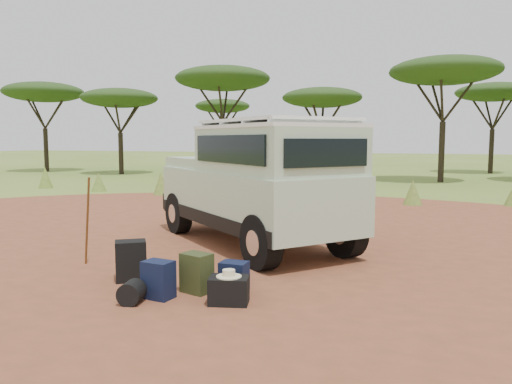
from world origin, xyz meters
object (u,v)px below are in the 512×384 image
(backpack_navy, at_px, (158,280))
(duffel_navy, at_px, (234,277))
(backpack_black, at_px, (131,261))
(backpack_olive, at_px, (197,273))
(safari_vehicle, at_px, (257,186))
(walking_staff, at_px, (87,222))
(hard_case, at_px, (229,290))

(backpack_navy, height_order, duffel_navy, backpack_navy)
(backpack_black, relative_size, duffel_navy, 1.46)
(backpack_black, distance_m, backpack_olive, 1.18)
(safari_vehicle, relative_size, duffel_navy, 12.28)
(walking_staff, distance_m, duffel_navy, 2.86)
(safari_vehicle, distance_m, duffel_navy, 3.15)
(safari_vehicle, xyz_separation_m, hard_case, (0.83, -3.43, -1.00))
(walking_staff, relative_size, hard_case, 3.03)
(backpack_black, height_order, duffel_navy, backpack_black)
(backpack_black, distance_m, duffel_navy, 1.61)
(safari_vehicle, distance_m, backpack_olive, 3.28)
(backpack_black, bearing_deg, backpack_navy, -70.94)
(backpack_navy, bearing_deg, safari_vehicle, 96.04)
(safari_vehicle, distance_m, backpack_black, 3.21)
(safari_vehicle, bearing_deg, walking_staff, -89.57)
(safari_vehicle, relative_size, backpack_navy, 10.04)
(backpack_black, xyz_separation_m, hard_case, (1.75, -0.49, -0.12))
(safari_vehicle, height_order, backpack_black, safari_vehicle)
(backpack_navy, relative_size, duffel_navy, 1.22)
(backpack_olive, relative_size, hard_case, 1.10)
(walking_staff, height_order, hard_case, walking_staff)
(walking_staff, bearing_deg, hard_case, -77.98)
(backpack_navy, height_order, hard_case, backpack_navy)
(backpack_black, xyz_separation_m, backpack_olive, (1.16, -0.20, -0.03))
(safari_vehicle, relative_size, backpack_black, 8.40)
(walking_staff, xyz_separation_m, hard_case, (2.91, -1.02, -0.56))
(hard_case, bearing_deg, walking_staff, 146.77)
(safari_vehicle, relative_size, backpack_olive, 9.25)
(walking_staff, relative_size, backpack_olive, 2.75)
(walking_staff, xyz_separation_m, backpack_black, (1.16, -0.53, -0.44))
(backpack_black, distance_m, backpack_navy, 1.00)
(backpack_navy, bearing_deg, walking_staff, 158.21)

